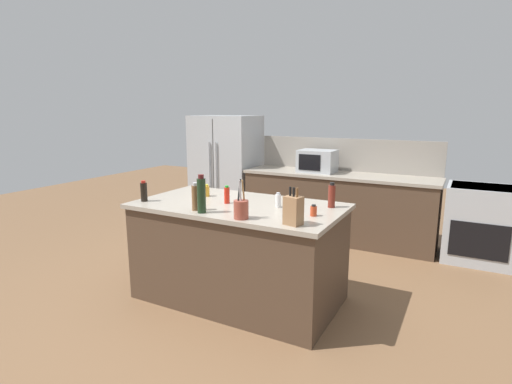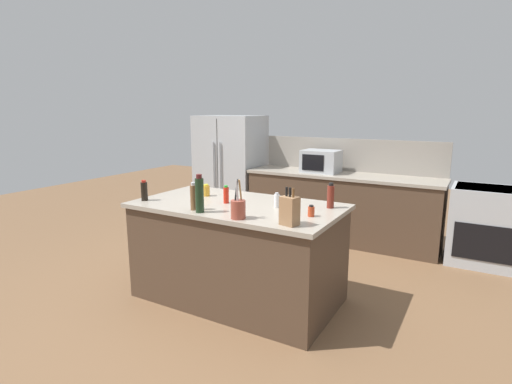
{
  "view_description": "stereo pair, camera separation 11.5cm",
  "coord_description": "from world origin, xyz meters",
  "px_view_note": "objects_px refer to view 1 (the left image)",
  "views": [
    {
      "loc": [
        1.85,
        -3.11,
        1.8
      ],
      "look_at": [
        0.0,
        0.35,
        0.99
      ],
      "focal_mm": 28.0,
      "sensor_mm": 36.0,
      "label": 1
    },
    {
      "loc": [
        1.95,
        -3.05,
        1.8
      ],
      "look_at": [
        0.0,
        0.35,
        0.99
      ],
      "focal_mm": 28.0,
      "sensor_mm": 36.0,
      "label": 2
    }
  ],
  "objects_px": {
    "utensil_crock": "(241,209)",
    "soy_sauce_bottle": "(144,192)",
    "spice_jar_paprika": "(314,211)",
    "honey_jar": "(206,191)",
    "pepper_grinder": "(195,197)",
    "range_oven": "(480,224)",
    "refrigerator": "(226,170)",
    "vinegar_bottle": "(332,196)",
    "hot_sauce_bottle": "(227,195)",
    "wine_bottle": "(201,195)",
    "knife_block": "(293,210)",
    "microwave": "(317,161)",
    "salt_shaker": "(278,200)"
  },
  "relations": [
    {
      "from": "refrigerator",
      "to": "hot_sauce_bottle",
      "type": "xyz_separation_m",
      "value": [
        1.45,
        -2.27,
        0.16
      ]
    },
    {
      "from": "vinegar_bottle",
      "to": "refrigerator",
      "type": "bearing_deg",
      "value": 140.24
    },
    {
      "from": "microwave",
      "to": "spice_jar_paprika",
      "type": "bearing_deg",
      "value": -71.05
    },
    {
      "from": "microwave",
      "to": "salt_shaker",
      "type": "bearing_deg",
      "value": -79.53
    },
    {
      "from": "refrigerator",
      "to": "vinegar_bottle",
      "type": "relative_size",
      "value": 7.54
    },
    {
      "from": "microwave",
      "to": "honey_jar",
      "type": "height_order",
      "value": "microwave"
    },
    {
      "from": "salt_shaker",
      "to": "pepper_grinder",
      "type": "relative_size",
      "value": 0.55
    },
    {
      "from": "salt_shaker",
      "to": "hot_sauce_bottle",
      "type": "height_order",
      "value": "hot_sauce_bottle"
    },
    {
      "from": "soy_sauce_bottle",
      "to": "pepper_grinder",
      "type": "relative_size",
      "value": 0.81
    },
    {
      "from": "soy_sauce_bottle",
      "to": "vinegar_bottle",
      "type": "xyz_separation_m",
      "value": [
        1.66,
        0.61,
        0.01
      ]
    },
    {
      "from": "range_oven",
      "to": "utensil_crock",
      "type": "bearing_deg",
      "value": -123.88
    },
    {
      "from": "soy_sauce_bottle",
      "to": "spice_jar_paprika",
      "type": "distance_m",
      "value": 1.64
    },
    {
      "from": "soy_sauce_bottle",
      "to": "spice_jar_paprika",
      "type": "xyz_separation_m",
      "value": [
        1.62,
        0.25,
        -0.05
      ]
    },
    {
      "from": "range_oven",
      "to": "microwave",
      "type": "bearing_deg",
      "value": 180.0
    },
    {
      "from": "salt_shaker",
      "to": "refrigerator",
      "type": "bearing_deg",
      "value": 131.56
    },
    {
      "from": "knife_block",
      "to": "wine_bottle",
      "type": "bearing_deg",
      "value": -163.58
    },
    {
      "from": "knife_block",
      "to": "microwave",
      "type": "bearing_deg",
      "value": 119.91
    },
    {
      "from": "hot_sauce_bottle",
      "to": "vinegar_bottle",
      "type": "relative_size",
      "value": 0.74
    },
    {
      "from": "spice_jar_paprika",
      "to": "vinegar_bottle",
      "type": "distance_m",
      "value": 0.36
    },
    {
      "from": "wine_bottle",
      "to": "soy_sauce_bottle",
      "type": "distance_m",
      "value": 0.75
    },
    {
      "from": "refrigerator",
      "to": "wine_bottle",
      "type": "relative_size",
      "value": 5.2
    },
    {
      "from": "range_oven",
      "to": "utensil_crock",
      "type": "xyz_separation_m",
      "value": [
        -1.76,
        -2.63,
        0.56
      ]
    },
    {
      "from": "range_oven",
      "to": "salt_shaker",
      "type": "xyz_separation_m",
      "value": [
        -1.66,
        -2.14,
        0.54
      ]
    },
    {
      "from": "pepper_grinder",
      "to": "hot_sauce_bottle",
      "type": "bearing_deg",
      "value": 73.88
    },
    {
      "from": "soy_sauce_bottle",
      "to": "pepper_grinder",
      "type": "height_order",
      "value": "pepper_grinder"
    },
    {
      "from": "spice_jar_paprika",
      "to": "honey_jar",
      "type": "distance_m",
      "value": 1.24
    },
    {
      "from": "wine_bottle",
      "to": "microwave",
      "type": "bearing_deg",
      "value": 87.9
    },
    {
      "from": "utensil_crock",
      "to": "soy_sauce_bottle",
      "type": "height_order",
      "value": "utensil_crock"
    },
    {
      "from": "honey_jar",
      "to": "vinegar_bottle",
      "type": "height_order",
      "value": "vinegar_bottle"
    },
    {
      "from": "range_oven",
      "to": "honey_jar",
      "type": "xyz_separation_m",
      "value": [
        -2.5,
        -2.06,
        0.53
      ]
    },
    {
      "from": "salt_shaker",
      "to": "spice_jar_paprika",
      "type": "height_order",
      "value": "salt_shaker"
    },
    {
      "from": "wine_bottle",
      "to": "soy_sauce_bottle",
      "type": "height_order",
      "value": "wine_bottle"
    },
    {
      "from": "range_oven",
      "to": "honey_jar",
      "type": "height_order",
      "value": "honey_jar"
    },
    {
      "from": "refrigerator",
      "to": "honey_jar",
      "type": "xyz_separation_m",
      "value": [
        1.1,
        -2.11,
        0.14
      ]
    },
    {
      "from": "utensil_crock",
      "to": "salt_shaker",
      "type": "height_order",
      "value": "utensil_crock"
    },
    {
      "from": "microwave",
      "to": "wine_bottle",
      "type": "relative_size",
      "value": 1.52
    },
    {
      "from": "range_oven",
      "to": "wine_bottle",
      "type": "distance_m",
      "value": 3.45
    },
    {
      "from": "spice_jar_paprika",
      "to": "vinegar_bottle",
      "type": "relative_size",
      "value": 0.42
    },
    {
      "from": "knife_block",
      "to": "wine_bottle",
      "type": "xyz_separation_m",
      "value": [
        -0.83,
        -0.03,
        0.04
      ]
    },
    {
      "from": "hot_sauce_bottle",
      "to": "spice_jar_paprika",
      "type": "height_order",
      "value": "hot_sauce_bottle"
    },
    {
      "from": "vinegar_bottle",
      "to": "range_oven",
      "type": "bearing_deg",
      "value": 57.12
    },
    {
      "from": "microwave",
      "to": "spice_jar_paprika",
      "type": "relative_size",
      "value": 5.22
    },
    {
      "from": "knife_block",
      "to": "vinegar_bottle",
      "type": "relative_size",
      "value": 1.28
    },
    {
      "from": "knife_block",
      "to": "salt_shaker",
      "type": "xyz_separation_m",
      "value": [
        -0.34,
        0.45,
        -0.05
      ]
    },
    {
      "from": "utensil_crock",
      "to": "microwave",
      "type": "bearing_deg",
      "value": 96.41
    },
    {
      "from": "range_oven",
      "to": "utensil_crock",
      "type": "relative_size",
      "value": 2.87
    },
    {
      "from": "refrigerator",
      "to": "range_oven",
      "type": "height_order",
      "value": "refrigerator"
    },
    {
      "from": "spice_jar_paprika",
      "to": "honey_jar",
      "type": "xyz_separation_m",
      "value": [
        -1.23,
        0.21,
        0.01
      ]
    },
    {
      "from": "soy_sauce_bottle",
      "to": "pepper_grinder",
      "type": "xyz_separation_m",
      "value": [
        0.64,
        -0.05,
        0.02
      ]
    },
    {
      "from": "vinegar_bottle",
      "to": "soy_sauce_bottle",
      "type": "bearing_deg",
      "value": -159.89
    }
  ]
}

